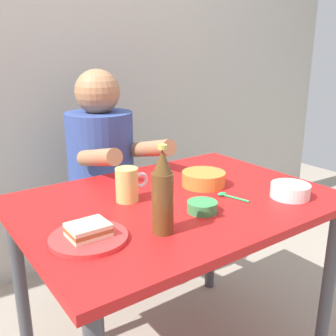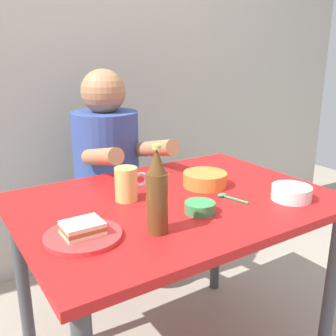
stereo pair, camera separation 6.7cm
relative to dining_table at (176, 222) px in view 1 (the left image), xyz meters
The scene contains 12 objects.
wall_back 1.24m from the dining_table, 90.04° to the left, with size 4.40×0.09×2.60m.
dining_table is the anchor object (origin of this frame).
stool 0.70m from the dining_table, 88.84° to the left, with size 0.34×0.34×0.45m.
person_seated 0.63m from the dining_table, 88.82° to the left, with size 0.33×0.56×0.72m.
plate_orange 0.42m from the dining_table, 163.40° to the right, with size 0.22×0.22×0.01m, color red.
sandwich 0.43m from the dining_table, 163.40° to the right, with size 0.11×0.09×0.04m.
beer_mug 0.23m from the dining_table, 153.20° to the left, with size 0.13×0.08×0.12m.
beer_bottle 0.35m from the dining_table, 134.95° to the right, with size 0.06×0.06×0.26m.
dip_bowl_green 0.19m from the dining_table, 92.01° to the right, with size 0.10×0.10×0.03m.
rice_bowl_white 0.43m from the dining_table, 34.74° to the right, with size 0.14×0.14×0.05m.
soup_bowl_orange 0.21m from the dining_table, 14.94° to the left, with size 0.17×0.17×0.05m.
spoon 0.21m from the dining_table, 32.97° to the right, with size 0.05×0.12×0.01m.
Camera 1 is at (-0.78, -1.03, 1.24)m, focal length 41.21 mm.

